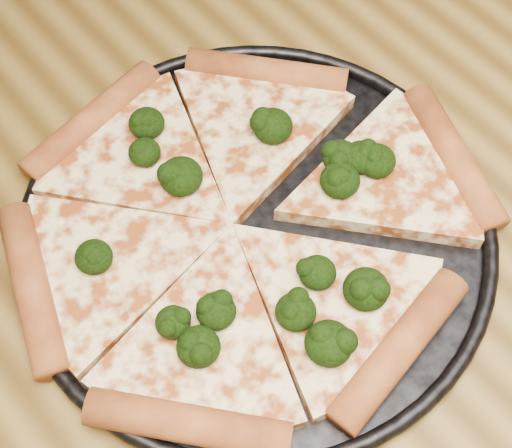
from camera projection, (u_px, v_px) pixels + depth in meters
dining_table at (257, 334)px, 0.63m from camera, size 1.20×0.90×0.75m
pizza_pan at (256, 230)px, 0.56m from camera, size 0.35×0.35×0.02m
pizza at (239, 223)px, 0.56m from camera, size 0.37×0.34×0.03m
broccoli_florets at (268, 225)px, 0.54m from camera, size 0.24×0.25×0.02m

